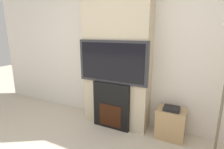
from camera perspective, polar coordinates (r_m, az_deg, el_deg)
name	(u,v)px	position (r m, az deg, el deg)	size (l,w,h in m)	color
wall_back	(121,45)	(3.01, 3.10, 9.58)	(6.00, 0.06, 2.70)	silver
chimney_breast	(117,46)	(2.84, 1.50, 9.34)	(1.11, 0.33, 2.70)	beige
fireplace	(112,105)	(2.93, -0.01, -10.05)	(0.63, 0.15, 0.78)	black
television	(112,62)	(2.72, -0.03, 4.10)	(1.16, 0.07, 0.67)	#2D2D33
media_stand	(171,123)	(2.87, 18.58, -14.71)	(0.41, 0.33, 0.50)	tan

